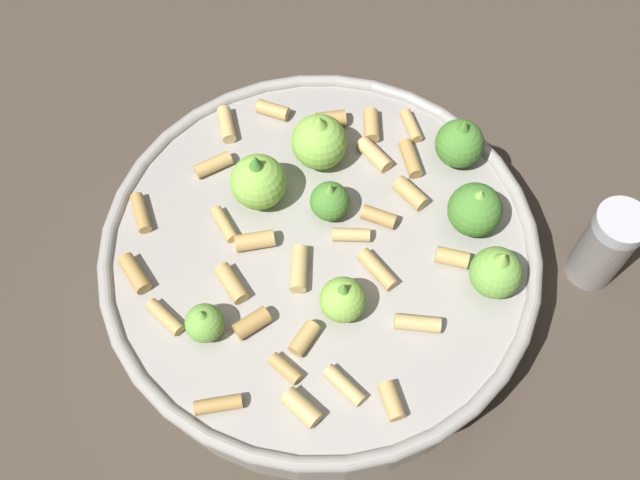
% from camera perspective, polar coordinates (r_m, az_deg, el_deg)
% --- Properties ---
extents(ground_plane, '(2.40, 2.40, 0.00)m').
position_cam_1_polar(ground_plane, '(0.59, -0.00, -3.08)').
color(ground_plane, '#42382D').
extents(cooking_pan, '(0.33, 0.33, 0.11)m').
position_cam_1_polar(cooking_pan, '(0.56, 0.21, -1.34)').
color(cooking_pan, '#9E9993').
rests_on(cooking_pan, ground).
extents(pepper_shaker, '(0.04, 0.04, 0.08)m').
position_cam_1_polar(pepper_shaker, '(0.60, 21.26, -0.42)').
color(pepper_shaker, gray).
rests_on(pepper_shaker, ground).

